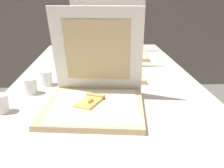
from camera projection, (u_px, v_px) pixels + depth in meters
The scene contains 8 objects.
table at pixel (107, 92), 1.36m from camera, with size 0.97×2.26×0.73m.
pizza_box_front at pixel (95, 94), 1.06m from camera, with size 0.43×0.43×0.40m.
pizza_box_middle at pixel (105, 64), 1.52m from camera, with size 0.41×0.42×0.41m.
pizza_box_back at pixel (120, 47), 1.99m from camera, with size 0.41×0.41×0.41m.
cup_white_near_center at pixel (30, 86), 1.20m from camera, with size 0.06×0.06×0.07m, color white.
cup_white_far at pixel (70, 60), 1.69m from camera, with size 0.06×0.06×0.07m, color white.
cup_white_near_left at pixel (1, 104), 1.01m from camera, with size 0.06×0.06×0.07m, color white.
cup_white_mid at pixel (46, 78), 1.32m from camera, with size 0.06×0.06×0.07m, color white.
Camera 1 is at (-0.03, -0.65, 1.17)m, focal length 41.71 mm.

